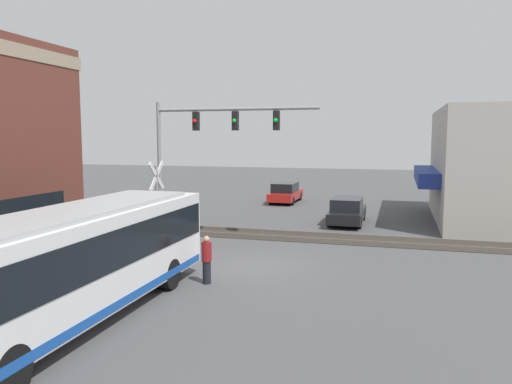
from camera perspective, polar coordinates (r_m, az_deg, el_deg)
ground_plane at (r=19.33m, az=-0.62°, el=-8.43°), size 120.00×120.00×0.00m
shop_building at (r=32.08m, az=26.97°, el=2.67°), size 12.13×9.14×6.54m
city_bus at (r=14.14m, az=-19.96°, el=-7.33°), size 10.96×2.59×3.04m
traffic_signal_gantry at (r=24.35m, az=-5.73°, el=6.37°), size 0.42×8.12×6.63m
crossing_signal at (r=23.75m, az=-11.28°, el=-0.15°), size 1.41×1.18×3.81m
rail_track_near at (r=24.99m, az=3.35°, el=-4.99°), size 2.60×60.00×0.15m
parked_car_black at (r=28.81m, az=10.38°, el=-2.21°), size 4.78×1.82×1.51m
parked_car_red at (r=37.57m, az=3.40°, el=-0.14°), size 4.63×1.82×1.51m
pedestrian_near_bus at (r=16.96m, az=-5.66°, el=-7.68°), size 0.34×0.34×1.63m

